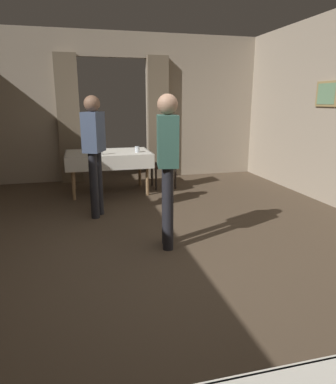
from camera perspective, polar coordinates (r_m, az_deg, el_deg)
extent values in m
plane|color=#4C3D2D|center=(3.78, -1.53, -11.05)|extent=(10.08, 10.08, 0.00)
cube|color=#997F4C|center=(6.26, 24.70, 14.47)|extent=(0.03, 0.50, 0.40)
cube|color=#668C66|center=(6.25, 24.58, 14.48)|extent=(0.01, 0.41, 0.32)
cube|color=gray|center=(7.61, -24.03, 12.44)|extent=(2.50, 0.12, 3.00)
cube|color=gray|center=(7.99, 5.55, 13.66)|extent=(2.50, 0.12, 3.00)
cube|color=gray|center=(7.63, -9.32, 22.91)|extent=(1.40, 0.12, 0.50)
cube|color=#70604C|center=(7.39, -15.99, 11.34)|extent=(0.44, 0.14, 2.55)
cube|color=#70604C|center=(7.57, -1.65, 11.95)|extent=(0.44, 0.14, 2.55)
cylinder|color=olive|center=(6.07, -15.35, 1.97)|extent=(0.06, 0.06, 0.71)
cylinder|color=olive|center=(6.17, -3.45, 2.68)|extent=(0.06, 0.06, 0.71)
cylinder|color=olive|center=(6.85, -15.29, 3.38)|extent=(0.06, 0.06, 0.71)
cylinder|color=olive|center=(6.94, -4.70, 4.00)|extent=(0.06, 0.06, 0.71)
cube|color=olive|center=(6.41, -9.81, 6.30)|extent=(1.43, 0.95, 0.03)
cube|color=silver|center=(6.41, -9.82, 6.48)|extent=(1.49, 1.01, 0.01)
cube|color=silver|center=(5.93, -9.36, 4.69)|extent=(1.49, 0.02, 0.24)
cube|color=silver|center=(6.92, -10.13, 6.09)|extent=(1.49, 0.02, 0.24)
cube|color=silver|center=(6.41, -16.47, 5.04)|extent=(0.02, 1.01, 0.24)
cube|color=silver|center=(6.53, -3.20, 5.78)|extent=(0.02, 1.01, 0.24)
cylinder|color=black|center=(6.55, -1.98, 2.10)|extent=(0.04, 0.04, 0.42)
cylinder|color=black|center=(6.91, -2.65, 2.77)|extent=(0.04, 0.04, 0.42)
cylinder|color=black|center=(6.64, 1.23, 2.28)|extent=(0.04, 0.04, 0.42)
cylinder|color=black|center=(7.00, 0.40, 2.94)|extent=(0.04, 0.04, 0.42)
cube|color=black|center=(6.73, -0.76, 4.41)|extent=(0.44, 0.44, 0.06)
cube|color=black|center=(6.74, 0.90, 6.62)|extent=(0.05, 0.42, 0.48)
cylinder|color=silver|center=(6.09, -10.98, 6.73)|extent=(0.06, 0.06, 0.14)
sphere|color=#D84C8C|center=(6.07, -11.02, 7.68)|extent=(0.07, 0.07, 0.07)
cylinder|color=silver|center=(6.74, -11.58, 7.27)|extent=(0.07, 0.07, 0.10)
cylinder|color=silver|center=(6.29, -5.08, 7.02)|extent=(0.08, 0.08, 0.11)
cylinder|color=black|center=(5.02, -12.09, 0.97)|extent=(0.12, 0.12, 0.95)
cylinder|color=black|center=(5.18, -11.37, 1.43)|extent=(0.12, 0.12, 0.95)
cube|color=#3F4C66|center=(4.98, -12.18, 9.61)|extent=(0.35, 0.42, 0.55)
sphere|color=brown|center=(4.97, -12.42, 14.04)|extent=(0.22, 0.22, 0.22)
cylinder|color=black|center=(3.85, 0.02, -2.90)|extent=(0.12, 0.12, 0.95)
cylinder|color=black|center=(4.03, -0.17, -2.13)|extent=(0.12, 0.12, 0.95)
cube|color=#33594C|center=(3.78, -0.08, 8.40)|extent=(0.28, 0.39, 0.55)
sphere|color=#9E755B|center=(3.76, -0.09, 14.24)|extent=(0.22, 0.22, 0.22)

